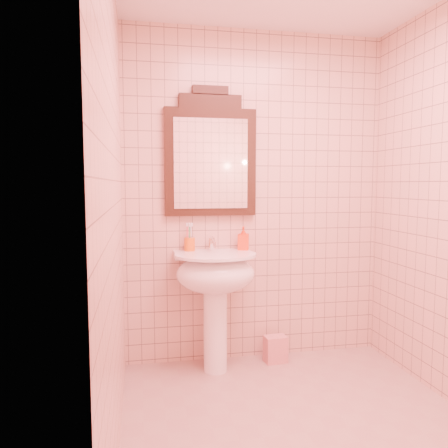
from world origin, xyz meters
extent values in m
plane|color=tan|center=(0.00, 0.00, 0.00)|extent=(2.20, 2.20, 0.00)
cube|color=#D2A892|center=(0.00, 1.10, 1.25)|extent=(2.00, 0.02, 2.50)
cylinder|color=white|center=(-0.35, 0.88, 0.35)|extent=(0.17, 0.17, 0.70)
ellipsoid|color=white|center=(-0.35, 0.86, 0.72)|extent=(0.56, 0.46, 0.28)
cube|color=white|center=(-0.35, 1.03, 0.83)|extent=(0.56, 0.15, 0.05)
cylinder|color=white|center=(-0.35, 0.86, 0.85)|extent=(0.58, 0.58, 0.02)
cylinder|color=white|center=(-0.35, 1.03, 0.91)|extent=(0.04, 0.04, 0.09)
cylinder|color=white|center=(-0.35, 0.97, 0.94)|extent=(0.02, 0.10, 0.02)
cylinder|color=white|center=(-0.35, 0.92, 0.93)|extent=(0.02, 0.02, 0.04)
cube|color=white|center=(-0.35, 1.04, 0.96)|extent=(0.02, 0.07, 0.01)
cube|color=black|center=(-0.35, 1.08, 1.51)|extent=(0.68, 0.05, 0.79)
cube|color=black|center=(-0.35, 1.08, 1.96)|extent=(0.46, 0.05, 0.10)
cube|color=black|center=(-0.35, 1.08, 2.04)|extent=(0.26, 0.05, 0.07)
cube|color=white|center=(-0.35, 1.05, 1.50)|extent=(0.55, 0.01, 0.66)
cylinder|color=#DC6012|center=(-0.52, 1.03, 0.91)|extent=(0.08, 0.08, 0.10)
cylinder|color=silver|center=(-0.50, 1.03, 0.95)|extent=(0.01, 0.01, 0.18)
cylinder|color=#338CD8|center=(-0.52, 1.05, 0.95)|extent=(0.01, 0.01, 0.18)
cylinder|color=#E5334C|center=(-0.54, 1.03, 0.95)|extent=(0.01, 0.01, 0.18)
cylinder|color=#3FBF59|center=(-0.52, 1.01, 0.95)|extent=(0.01, 0.01, 0.18)
imported|color=red|center=(-0.12, 1.01, 0.95)|extent=(0.10, 0.10, 0.18)
cube|color=pink|center=(0.12, 0.95, 0.10)|extent=(0.17, 0.12, 0.20)
camera|label=1|loc=(-0.88, -2.14, 1.35)|focal=35.00mm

